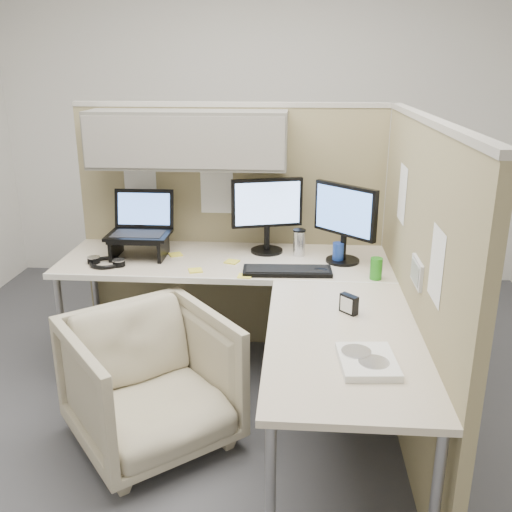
# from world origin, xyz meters

# --- Properties ---
(ground) EXTENTS (4.50, 4.50, 0.00)m
(ground) POSITION_xyz_m (0.00, 0.00, 0.00)
(ground) COLOR #3F3F45
(ground) RESTS_ON ground
(partition_back) EXTENTS (2.00, 0.36, 1.63)m
(partition_back) POSITION_xyz_m (-0.22, 0.83, 1.10)
(partition_back) COLOR #978A63
(partition_back) RESTS_ON ground
(partition_right) EXTENTS (0.07, 2.03, 1.63)m
(partition_right) POSITION_xyz_m (0.90, -0.07, 0.82)
(partition_right) COLOR #978A63
(partition_right) RESTS_ON ground
(desk) EXTENTS (2.00, 1.98, 0.73)m
(desk) POSITION_xyz_m (0.12, 0.13, 0.69)
(desk) COLOR beige
(desk) RESTS_ON ground
(office_chair) EXTENTS (0.99, 0.99, 0.75)m
(office_chair) POSITION_xyz_m (-0.39, -0.26, 0.37)
(office_chair) COLOR #BCB896
(office_chair) RESTS_ON ground
(monitor_left) EXTENTS (0.43, 0.20, 0.47)m
(monitor_left) POSITION_xyz_m (0.13, 0.69, 1.00)
(monitor_left) COLOR black
(monitor_left) RESTS_ON desk
(monitor_right) EXTENTS (0.34, 0.33, 0.47)m
(monitor_right) POSITION_xyz_m (0.60, 0.54, 1.00)
(monitor_right) COLOR black
(monitor_right) RESTS_ON desk
(laptop_station) EXTENTS (0.37, 0.32, 0.39)m
(laptop_station) POSITION_xyz_m (-0.63, 0.57, 0.88)
(laptop_station) COLOR black
(laptop_station) RESTS_ON desk
(keyboard) EXTENTS (0.51, 0.19, 0.02)m
(keyboard) POSITION_xyz_m (0.27, 0.32, 0.74)
(keyboard) COLOR black
(keyboard) RESTS_ON desk
(mouse) EXTENTS (0.10, 0.07, 0.04)m
(mouse) POSITION_xyz_m (0.46, 0.32, 0.75)
(mouse) COLOR black
(mouse) RESTS_ON desk
(travel_mug) EXTENTS (0.08, 0.08, 0.17)m
(travel_mug) POSITION_xyz_m (0.34, 0.64, 0.81)
(travel_mug) COLOR silver
(travel_mug) RESTS_ON desk
(soda_can_green) EXTENTS (0.07, 0.07, 0.12)m
(soda_can_green) POSITION_xyz_m (0.76, 0.26, 0.79)
(soda_can_green) COLOR #268C1E
(soda_can_green) RESTS_ON desk
(soda_can_silver) EXTENTS (0.07, 0.07, 0.12)m
(soda_can_silver) POSITION_xyz_m (0.57, 0.53, 0.79)
(soda_can_silver) COLOR #1E3FA5
(soda_can_silver) RESTS_ON desk
(sticky_note_b) EXTENTS (0.08, 0.08, 0.01)m
(sticky_note_b) POSITION_xyz_m (0.04, 0.24, 0.73)
(sticky_note_b) COLOR yellow
(sticky_note_b) RESTS_ON desk
(sticky_note_c) EXTENTS (0.10, 0.10, 0.01)m
(sticky_note_c) POSITION_xyz_m (-0.42, 0.58, 0.73)
(sticky_note_c) COLOR yellow
(sticky_note_c) RESTS_ON desk
(sticky_note_d) EXTENTS (0.10, 0.10, 0.01)m
(sticky_note_d) POSITION_xyz_m (-0.06, 0.48, 0.73)
(sticky_note_d) COLOR yellow
(sticky_note_d) RESTS_ON desk
(sticky_note_a) EXTENTS (0.10, 0.10, 0.01)m
(sticky_note_a) POSITION_xyz_m (-0.25, 0.31, 0.73)
(sticky_note_a) COLOR yellow
(sticky_note_a) RESTS_ON desk
(headphones) EXTENTS (0.24, 0.23, 0.04)m
(headphones) POSITION_xyz_m (-0.79, 0.38, 0.75)
(headphones) COLOR black
(headphones) RESTS_ON desk
(paper_stack) EXTENTS (0.24, 0.29, 0.03)m
(paper_stack) POSITION_xyz_m (0.61, -0.70, 0.75)
(paper_stack) COLOR white
(paper_stack) RESTS_ON desk
(desk_clock) EXTENTS (0.09, 0.09, 0.09)m
(desk_clock) POSITION_xyz_m (0.57, -0.21, 0.78)
(desk_clock) COLOR black
(desk_clock) RESTS_ON desk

